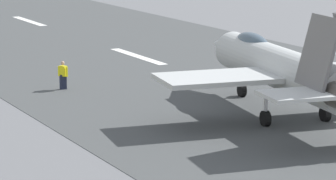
# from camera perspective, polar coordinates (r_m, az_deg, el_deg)

# --- Properties ---
(fighter_jet) EXTENTS (17.73, 13.58, 5.71)m
(fighter_jet) POSITION_cam_1_polar(r_m,az_deg,el_deg) (44.60, 7.21, 1.52)
(fighter_jet) COLOR #B5B8B8
(fighter_jet) RESTS_ON ground
(crew_person) EXTENTS (0.62, 0.46, 1.66)m
(crew_person) POSITION_cam_1_polar(r_m,az_deg,el_deg) (51.36, -6.81, 0.94)
(crew_person) COLOR #1E2338
(crew_person) RESTS_ON ground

